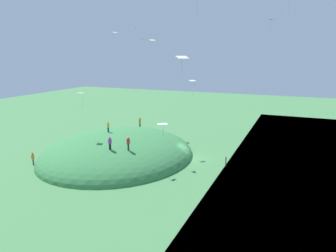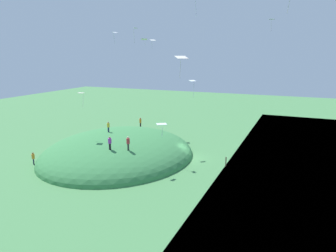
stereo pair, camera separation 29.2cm
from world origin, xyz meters
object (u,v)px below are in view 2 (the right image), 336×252
at_px(person_near_shore, 140,121).
at_px(kite_3, 153,41).
at_px(kite_1, 115,33).
at_px(person_walking_path, 33,157).
at_px(kite_10, 162,125).
at_px(person_with_child, 108,126).
at_px(kite_7, 135,30).
at_px(kite_6, 144,39).
at_px(kite_0, 193,82).
at_px(kite_4, 81,94).
at_px(person_on_hilltop, 128,142).
at_px(person_watching_kites, 110,141).
at_px(kite_8, 181,58).
at_px(mooring_post, 226,162).
at_px(kite_5, 272,20).

relative_size(person_near_shore, kite_3, 1.31).
bearing_deg(kite_1, person_walking_path, 31.05).
height_order(kite_3, kite_10, kite_3).
bearing_deg(person_near_shore, kite_10, -111.28).
xyz_separation_m(person_with_child, kite_7, (-3.81, -2.00, 13.69)).
height_order(kite_6, kite_7, kite_7).
distance_m(kite_0, kite_1, 12.05).
xyz_separation_m(kite_4, kite_7, (-5.52, -5.61, 8.66)).
xyz_separation_m(kite_1, kite_6, (3.98, -15.98, -0.05)).
height_order(person_walking_path, kite_4, kite_4).
relative_size(person_walking_path, kite_4, 0.81).
height_order(person_near_shore, kite_6, kite_6).
height_order(kite_4, kite_10, kite_4).
relative_size(person_with_child, kite_7, 0.74).
bearing_deg(person_with_child, kite_4, 45.97).
xyz_separation_m(person_walking_path, kite_1, (-10.12, -6.09, 16.52)).
relative_size(person_on_hilltop, kite_10, 1.52).
xyz_separation_m(person_near_shore, person_watching_kites, (-4.30, 16.28, 0.92)).
xyz_separation_m(kite_8, kite_10, (1.59, 0.89, -6.12)).
height_order(person_on_hilltop, kite_3, kite_3).
distance_m(person_watching_kites, mooring_post, 15.81).
bearing_deg(kite_8, kite_4, -23.28).
bearing_deg(kite_3, kite_4, 57.11).
relative_size(person_watching_kites, kite_3, 1.24).
distance_m(kite_10, mooring_post, 16.36).
bearing_deg(person_walking_path, kite_6, -47.62).
bearing_deg(person_with_child, kite_8, 126.14).
bearing_deg(kite_6, kite_8, 123.61).
bearing_deg(kite_4, kite_5, -148.51).
relative_size(person_walking_path, kite_8, 0.89).
bearing_deg(person_near_shore, person_on_hilltop, -121.19).
bearing_deg(kite_0, person_on_hilltop, 43.29).
distance_m(person_with_child, kite_4, 6.42).
xyz_separation_m(kite_8, mooring_post, (-1.63, -13.12, -13.92)).
distance_m(kite_3, mooring_post, 21.13).
relative_size(person_near_shore, mooring_post, 1.33).
height_order(person_with_child, kite_10, kite_10).
height_order(person_near_shore, kite_1, kite_1).
bearing_deg(kite_3, mooring_post, 162.37).
relative_size(person_walking_path, mooring_post, 1.28).
bearing_deg(mooring_post, kite_10, 77.09).
xyz_separation_m(kite_10, mooring_post, (-3.21, -14.01, -7.80)).
distance_m(kite_7, kite_10, 20.00).
height_order(person_near_shore, kite_3, kite_3).
distance_m(person_watching_kites, kite_3, 17.54).
bearing_deg(kite_1, person_near_shore, -76.06).
bearing_deg(person_on_hilltop, kite_6, 24.22).
bearing_deg(kite_7, kite_4, 45.45).
bearing_deg(kite_1, person_on_hilltop, 136.57).
bearing_deg(person_on_hilltop, person_walking_path, 105.16).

